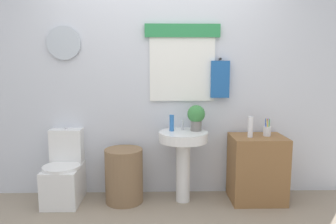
% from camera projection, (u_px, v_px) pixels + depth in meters
% --- Properties ---
extents(back_wall, '(4.40, 0.18, 2.60)m').
position_uv_depth(back_wall, '(160.00, 78.00, 3.55)').
color(back_wall, silver).
rests_on(back_wall, ground_plane).
extents(toilet, '(0.38, 0.51, 0.78)m').
position_uv_depth(toilet, '(65.00, 174.00, 3.41)').
color(toilet, white).
rests_on(toilet, ground_plane).
extents(laundry_hamper, '(0.40, 0.40, 0.58)m').
position_uv_depth(laundry_hamper, '(124.00, 175.00, 3.39)').
color(laundry_hamper, '#846647').
rests_on(laundry_hamper, ground_plane).
extents(pedestal_sink, '(0.52, 0.52, 0.76)m').
position_uv_depth(pedestal_sink, '(183.00, 149.00, 3.37)').
color(pedestal_sink, white).
rests_on(pedestal_sink, ground_plane).
extents(faucet, '(0.03, 0.03, 0.10)m').
position_uv_depth(faucet, '(182.00, 125.00, 3.45)').
color(faucet, silver).
rests_on(faucet, pedestal_sink).
extents(wooden_cabinet, '(0.56, 0.44, 0.71)m').
position_uv_depth(wooden_cabinet, '(257.00, 168.00, 3.42)').
color(wooden_cabinet, olive).
rests_on(wooden_cabinet, ground_plane).
extents(soap_bottle, '(0.05, 0.05, 0.17)m').
position_uv_depth(soap_bottle, '(172.00, 123.00, 3.37)').
color(soap_bottle, '#2D6BB7').
rests_on(soap_bottle, pedestal_sink).
extents(potted_plant, '(0.19, 0.19, 0.27)m').
position_uv_depth(potted_plant, '(196.00, 116.00, 3.38)').
color(potted_plant, slate).
rests_on(potted_plant, pedestal_sink).
extents(lotion_bottle, '(0.05, 0.05, 0.22)m').
position_uv_depth(lotion_bottle, '(250.00, 127.00, 3.31)').
color(lotion_bottle, white).
rests_on(lotion_bottle, wooden_cabinet).
extents(toothbrush_cup, '(0.08, 0.08, 0.19)m').
position_uv_depth(toothbrush_cup, '(267.00, 131.00, 3.38)').
color(toothbrush_cup, silver).
rests_on(toothbrush_cup, wooden_cabinet).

